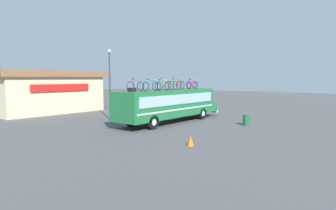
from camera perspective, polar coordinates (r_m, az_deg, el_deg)
ground_plane at (r=24.57m, az=-0.02°, el=-3.42°), size 120.00×120.00×0.00m
bus at (r=24.53m, az=0.26°, el=0.30°), size 11.52×2.61×2.71m
luggage_bag_1 at (r=21.19m, az=-6.96°, el=2.93°), size 0.46×0.46×0.29m
rooftop_bicycle_1 at (r=21.96m, az=-6.28°, el=3.67°), size 1.80×0.44×0.96m
rooftop_bicycle_2 at (r=22.42m, az=-3.42°, el=3.69°), size 1.76×0.44×0.92m
rooftop_bicycle_3 at (r=23.05m, az=-1.15°, el=3.71°), size 1.72×0.44×0.89m
rooftop_bicycle_4 at (r=24.28m, az=-0.75°, el=3.85°), size 1.81×0.44×0.96m
rooftop_bicycle_5 at (r=24.87m, az=1.41°, el=3.89°), size 1.80×0.44×0.97m
rooftop_bicycle_6 at (r=25.92m, az=2.06°, el=3.92°), size 1.73×0.44×0.94m
rooftop_bicycle_7 at (r=26.45m, az=4.75°, el=3.87°), size 1.68×0.44×0.87m
rooftop_bicycle_8 at (r=27.82m, az=4.54°, el=3.99°), size 1.68×0.44×0.94m
roadside_building at (r=35.28m, az=-23.25°, el=2.52°), size 11.63×8.47×4.49m
trash_bin at (r=23.93m, az=14.87°, el=-2.83°), size 0.56×0.56×0.82m
traffic_cone at (r=16.27m, az=4.36°, el=-6.88°), size 0.37×0.37×0.57m
street_lamp at (r=26.34m, az=-11.16°, el=4.76°), size 0.30×0.30×6.15m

